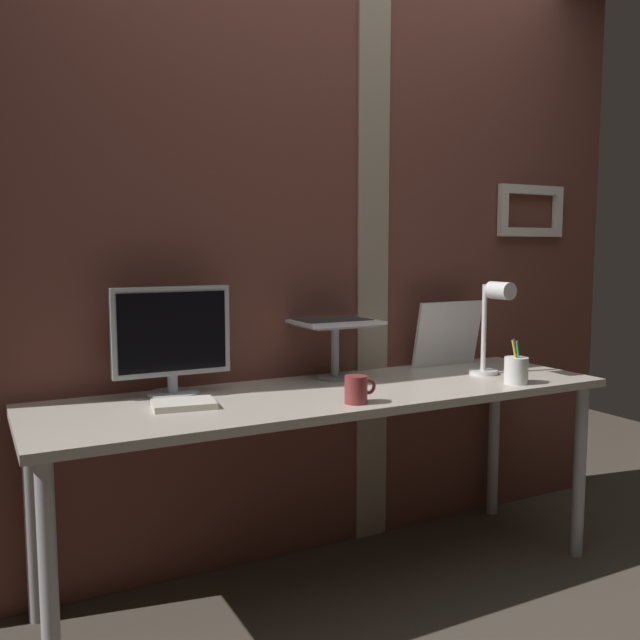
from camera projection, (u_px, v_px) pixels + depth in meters
name	position (u px, v px, depth m)	size (l,w,h in m)	color
ground_plane	(373.00, 586.00, 2.53)	(6.00, 6.00, 0.00)	#4C4238
brick_wall_back	(318.00, 246.00, 2.79)	(3.16, 0.15, 2.54)	brown
desk	(333.00, 410.00, 2.47)	(2.14, 0.63, 0.74)	beige
monitor	(172.00, 336.00, 2.36)	(0.42, 0.18, 0.38)	#ADB2B7
laptop_stand	(335.00, 342.00, 2.67)	(0.28, 0.22, 0.22)	gray
laptop	(327.00, 307.00, 2.72)	(0.32, 0.32, 0.23)	white
whiteboard_panel	(448.00, 334.00, 2.96)	(0.33, 0.02, 0.29)	white
desk_lamp	(493.00, 318.00, 2.72)	(0.12, 0.20, 0.39)	white
pen_cup	(516.00, 370.00, 2.59)	(0.09, 0.09, 0.17)	white
coffee_mug	(357.00, 389.00, 2.26)	(0.12, 0.08, 0.09)	maroon
paper_clutter_stack	(184.00, 404.00, 2.20)	(0.20, 0.14, 0.02)	silver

